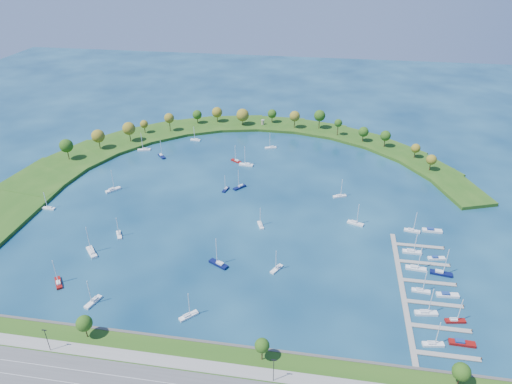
# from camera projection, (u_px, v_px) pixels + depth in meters

# --- Properties ---
(ground) EXTENTS (700.00, 700.00, 0.00)m
(ground) POSITION_uv_depth(u_px,v_px,m) (246.00, 202.00, 254.12)
(ground) COLOR #072644
(ground) RESTS_ON ground
(breakwater) EXTENTS (286.74, 247.64, 2.00)m
(breakwater) POSITION_uv_depth(u_px,v_px,m) (190.00, 158.00, 301.78)
(breakwater) COLOR #214D14
(breakwater) RESTS_ON ground
(breakwater_trees) EXTENTS (238.35, 94.92, 14.52)m
(breakwater_trees) POSITION_uv_depth(u_px,v_px,m) (230.00, 125.00, 326.77)
(breakwater_trees) COLOR #382314
(breakwater_trees) RESTS_ON breakwater
(harbor_tower) EXTENTS (2.60, 2.60, 3.83)m
(harbor_tower) POSITION_uv_depth(u_px,v_px,m) (263.00, 122.00, 350.76)
(harbor_tower) COLOR gray
(harbor_tower) RESTS_ON breakwater
(dock_system) EXTENTS (24.28, 82.00, 1.60)m
(dock_system) POSITION_uv_depth(u_px,v_px,m) (420.00, 291.00, 189.92)
(dock_system) COLOR gray
(dock_system) RESTS_ON ground
(moored_boat_0) EXTENTS (9.78, 6.90, 14.17)m
(moored_boat_0) POSITION_uv_depth(u_px,v_px,m) (219.00, 263.00, 205.12)
(moored_boat_0) COLOR #0A1040
(moored_boat_0) RESTS_ON ground
(moored_boat_1) EXTENTS (8.63, 4.90, 12.23)m
(moored_boat_1) POSITION_uv_depth(u_px,v_px,m) (355.00, 223.00, 234.13)
(moored_boat_1) COLOR white
(moored_boat_1) RESTS_ON ground
(moored_boat_2) EXTENTS (7.69, 8.54, 13.24)m
(moored_boat_2) POSITION_uv_depth(u_px,v_px,m) (113.00, 189.00, 264.63)
(moored_boat_2) COLOR white
(moored_boat_2) RESTS_ON ground
(moored_boat_3) EXTENTS (9.38, 3.52, 13.47)m
(moored_boat_3) POSITION_uv_depth(u_px,v_px,m) (246.00, 164.00, 293.38)
(moored_boat_3) COLOR white
(moored_boat_3) RESTS_ON ground
(moored_boat_4) EXTENTS (7.44, 2.78, 10.69)m
(moored_boat_4) POSITION_uv_depth(u_px,v_px,m) (195.00, 139.00, 329.10)
(moored_boat_4) COLOR white
(moored_boat_4) RESTS_ON ground
(moored_boat_5) EXTENTS (7.10, 7.90, 12.24)m
(moored_boat_5) POSITION_uv_depth(u_px,v_px,m) (240.00, 187.00, 267.52)
(moored_boat_5) COLOR #0A1040
(moored_boat_5) RESTS_ON ground
(moored_boat_6) EXTENTS (7.87, 4.91, 11.22)m
(moored_boat_6) POSITION_uv_depth(u_px,v_px,m) (340.00, 196.00, 258.43)
(moored_boat_6) COLOR white
(moored_boat_6) RESTS_ON ground
(moored_boat_7) EXTENTS (7.85, 5.99, 11.56)m
(moored_boat_7) POSITION_uv_depth(u_px,v_px,m) (236.00, 160.00, 298.47)
(moored_boat_7) COLOR maroon
(moored_boat_7) RESTS_ON ground
(moored_boat_8) EXTENTS (6.81, 8.01, 12.16)m
(moored_boat_8) POSITION_uv_depth(u_px,v_px,m) (58.00, 282.00, 194.07)
(moored_boat_8) COLOR maroon
(moored_boat_8) RESTS_ON ground
(moored_boat_9) EXTENTS (4.56, 7.41, 10.55)m
(moored_boat_9) POSITION_uv_depth(u_px,v_px,m) (261.00, 225.00, 232.65)
(moored_boat_9) COLOR white
(moored_boat_9) RESTS_ON ground
(moored_boat_10) EXTENTS (5.47, 7.40, 10.81)m
(moored_boat_10) POSITION_uv_depth(u_px,v_px,m) (277.00, 268.00, 202.32)
(moored_boat_10) COLOR white
(moored_boat_10) RESTS_ON ground
(moored_boat_11) EXTENTS (7.24, 2.27, 10.54)m
(moored_boat_11) POSITION_uv_depth(u_px,v_px,m) (48.00, 208.00, 247.05)
(moored_boat_11) COLOR white
(moored_boat_11) RESTS_ON ground
(moored_boat_12) EXTENTS (5.57, 7.46, 10.93)m
(moored_boat_12) POSITION_uv_depth(u_px,v_px,m) (119.00, 234.00, 225.13)
(moored_boat_12) COLOR white
(moored_boat_12) RESTS_ON ground
(moored_boat_13) EXTENTS (9.00, 4.70, 12.74)m
(moored_boat_13) POSITION_uv_depth(u_px,v_px,m) (144.00, 149.00, 313.95)
(moored_boat_13) COLOR white
(moored_boat_13) RESTS_ON ground
(moored_boat_14) EXTENTS (3.29, 6.92, 9.80)m
(moored_boat_14) POSITION_uv_depth(u_px,v_px,m) (226.00, 189.00, 265.30)
(moored_boat_14) COLOR #0A1040
(moored_boat_14) RESTS_ON ground
(moored_boat_15) EXTENTS (7.10, 7.22, 11.63)m
(moored_boat_15) POSITION_uv_depth(u_px,v_px,m) (188.00, 315.00, 177.32)
(moored_boat_15) COLOR white
(moored_boat_15) RESTS_ON ground
(moored_boat_16) EXTENTS (8.59, 9.03, 14.32)m
(moored_boat_16) POSITION_uv_depth(u_px,v_px,m) (92.00, 252.00, 212.64)
(moored_boat_16) COLOR white
(moored_boat_16) RESTS_ON ground
(moored_boat_17) EXTENTS (7.31, 7.73, 12.23)m
(moored_boat_17) POSITION_uv_depth(u_px,v_px,m) (162.00, 156.00, 304.84)
(moored_boat_17) COLOR #0A1040
(moored_boat_17) RESTS_ON ground
(moored_boat_18) EXTENTS (8.18, 4.72, 11.60)m
(moored_boat_18) POSITION_uv_depth(u_px,v_px,m) (271.00, 147.00, 317.09)
(moored_boat_18) COLOR white
(moored_boat_18) RESTS_ON ground
(moored_boat_19) EXTENTS (4.67, 8.46, 11.98)m
(moored_boat_19) POSITION_uv_depth(u_px,v_px,m) (93.00, 301.00, 184.15)
(moored_boat_19) COLOR white
(moored_boat_19) RESTS_ON ground
(docked_boat_0) EXTENTS (8.00, 3.28, 11.42)m
(docked_boat_0) POSITION_uv_depth(u_px,v_px,m) (433.00, 344.00, 165.11)
(docked_boat_0) COLOR white
(docked_boat_0) RESTS_ON ground
(docked_boat_1) EXTENTS (9.39, 2.83, 1.90)m
(docked_boat_1) POSITION_uv_depth(u_px,v_px,m) (462.00, 343.00, 165.61)
(docked_boat_1) COLOR maroon
(docked_boat_1) RESTS_ON ground
(docked_boat_2) EXTENTS (9.12, 3.66, 13.03)m
(docked_boat_2) POSITION_uv_depth(u_px,v_px,m) (426.00, 312.00, 178.62)
(docked_boat_2) COLOR white
(docked_boat_2) RESTS_ON ground
(docked_boat_3) EXTENTS (8.07, 3.43, 11.49)m
(docked_boat_3) POSITION_uv_depth(u_px,v_px,m) (455.00, 320.00, 175.11)
(docked_boat_3) COLOR maroon
(docked_boat_3) RESTS_ON ground
(docked_boat_4) EXTENTS (7.70, 2.72, 11.10)m
(docked_boat_4) POSITION_uv_depth(u_px,v_px,m) (421.00, 290.00, 189.85)
(docked_boat_4) COLOR white
(docked_boat_4) RESTS_ON ground
(docked_boat_5) EXTENTS (9.21, 3.25, 1.84)m
(docked_boat_5) POSITION_uv_depth(u_px,v_px,m) (447.00, 295.00, 187.67)
(docked_boat_5) COLOR white
(docked_boat_5) RESTS_ON ground
(docked_boat_6) EXTENTS (9.15, 3.29, 13.17)m
(docked_boat_6) POSITION_uv_depth(u_px,v_px,m) (416.00, 268.00, 202.48)
(docked_boat_6) COLOR white
(docked_boat_6) RESTS_ON ground
(docked_boat_7) EXTENTS (9.71, 4.03, 13.85)m
(docked_boat_7) POSITION_uv_depth(u_px,v_px,m) (441.00, 273.00, 199.52)
(docked_boat_7) COLOR #0A1040
(docked_boat_7) RESTS_ON ground
(docked_boat_8) EXTENTS (8.79, 2.57, 12.87)m
(docked_boat_8) POSITION_uv_depth(u_px,v_px,m) (412.00, 251.00, 213.04)
(docked_boat_8) COLOR white
(docked_boat_8) RESTS_ON ground
(docked_boat_9) EXTENTS (8.09, 3.47, 1.60)m
(docked_boat_9) POSITION_uv_depth(u_px,v_px,m) (436.00, 258.00, 209.08)
(docked_boat_9) COLOR white
(docked_boat_9) RESTS_ON ground
(docked_boat_10) EXTENTS (8.01, 3.34, 11.42)m
(docked_boat_10) POSITION_uv_depth(u_px,v_px,m) (412.00, 230.00, 228.32)
(docked_boat_10) COLOR white
(docked_boat_10) RESTS_ON ground
(docked_boat_11) EXTENTS (9.66, 2.80, 1.97)m
(docked_boat_11) POSITION_uv_depth(u_px,v_px,m) (432.00, 230.00, 228.38)
(docked_boat_11) COLOR white
(docked_boat_11) RESTS_ON ground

